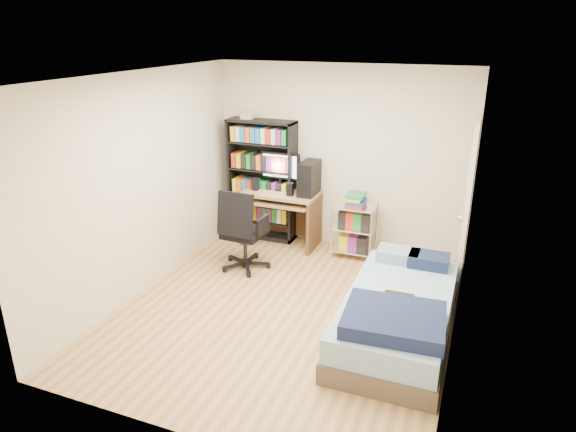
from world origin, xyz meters
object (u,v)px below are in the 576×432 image
at_px(media_shelf, 262,179).
at_px(office_chair, 243,244).
at_px(bed, 397,314).
at_px(computer_desk, 289,197).

xyz_separation_m(media_shelf, office_chair, (0.21, -1.08, -0.55)).
height_order(office_chair, bed, office_chair).
distance_m(media_shelf, computer_desk, 0.50).
height_order(media_shelf, bed, media_shelf).
distance_m(media_shelf, bed, 3.07).
distance_m(computer_desk, office_chair, 1.07).
bearing_deg(computer_desk, media_shelf, 167.63).
distance_m(media_shelf, office_chair, 1.22).
height_order(media_shelf, computer_desk, media_shelf).
bearing_deg(bed, media_shelf, 140.36).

